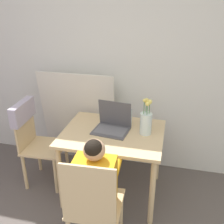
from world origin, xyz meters
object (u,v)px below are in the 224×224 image
at_px(chair_spare, 32,131).
at_px(laptop, 113,124).
at_px(person_seated, 97,180).
at_px(flower_vase, 146,121).
at_px(water_bottle, 128,118).
at_px(chair_occupied, 94,207).

bearing_deg(chair_spare, laptop, -89.65).
distance_m(chair_spare, person_seated, 1.07).
bearing_deg(flower_vase, chair_spare, -177.97).
distance_m(chair_spare, water_bottle, 1.01).
bearing_deg(water_bottle, flower_vase, -30.99).
bearing_deg(chair_occupied, flower_vase, -112.65).
relative_size(laptop, water_bottle, 1.79).
xyz_separation_m(chair_occupied, water_bottle, (0.09, 0.88, 0.34)).
bearing_deg(person_seated, water_bottle, -100.41).
bearing_deg(person_seated, laptop, -89.73).
height_order(chair_occupied, person_seated, person_seated).
distance_m(chair_occupied, person_seated, 0.20).
bearing_deg(chair_spare, chair_occupied, -132.32).
bearing_deg(water_bottle, person_seated, -97.67).
height_order(chair_occupied, laptop, laptop).
bearing_deg(chair_occupied, chair_spare, -42.01).
distance_m(chair_occupied, chair_spare, 1.16).
bearing_deg(person_seated, chair_spare, -36.91).
relative_size(chair_occupied, water_bottle, 4.60).
xyz_separation_m(chair_spare, person_seated, (0.88, -0.60, -0.00)).
height_order(chair_spare, water_bottle, chair_spare).
distance_m(person_seated, laptop, 0.67).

